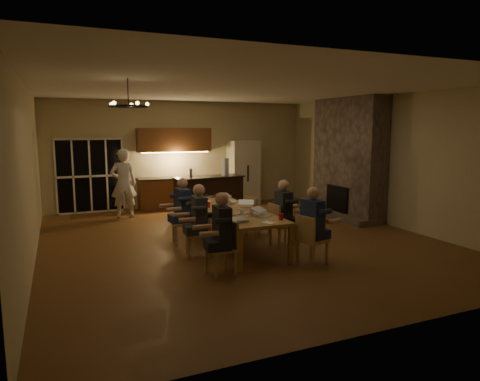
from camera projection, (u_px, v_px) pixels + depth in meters
name	position (u px, v px, depth m)	size (l,w,h in m)	color
floor	(240.00, 240.00, 9.22)	(9.00, 9.00, 0.00)	brown
back_wall	(182.00, 154.00, 13.11)	(8.00, 0.04, 3.20)	#C3B48A
left_wall	(27.00, 174.00, 7.43)	(0.04, 9.00, 3.20)	#C3B48A
right_wall	(389.00, 161.00, 10.55)	(0.04, 9.00, 3.20)	#C3B48A
ceiling	(240.00, 88.00, 8.76)	(8.00, 9.00, 0.04)	white
french_doors	(90.00, 176.00, 12.09)	(1.86, 0.08, 2.10)	black
fireplace	(348.00, 158.00, 11.52)	(0.58, 2.50, 3.20)	#6F6157
kitchenette	(175.00, 169.00, 12.76)	(2.24, 0.68, 2.40)	brown
refrigerator	(244.00, 172.00, 13.59)	(0.90, 0.68, 2.00)	beige
dining_table	(233.00, 228.00, 8.76)	(1.10, 3.17, 0.75)	tan
bar_island	(209.00, 196.00, 11.87)	(1.95, 0.68, 1.08)	black
chair_left_near	(221.00, 248.00, 7.00)	(0.44, 0.44, 0.89)	tan
chair_left_mid	(198.00, 234.00, 7.98)	(0.44, 0.44, 0.89)	tan
chair_left_far	(183.00, 223.00, 8.90)	(0.44, 0.44, 0.89)	tan
chair_right_near	(312.00, 240.00, 7.56)	(0.44, 0.44, 0.89)	tan
chair_right_mid	(282.00, 225.00, 8.70)	(0.44, 0.44, 0.89)	tan
chair_right_far	(258.00, 216.00, 9.58)	(0.44, 0.44, 0.89)	tan
person_left_near	(222.00, 234.00, 6.94)	(0.60, 0.60, 1.38)	black
person_right_near	(312.00, 225.00, 7.58)	(0.60, 0.60, 1.38)	navy
person_left_mid	(199.00, 221.00, 7.95)	(0.60, 0.60, 1.38)	#363C40
person_right_mid	(283.00, 214.00, 8.61)	(0.60, 0.60, 1.38)	black
person_left_far	(183.00, 210.00, 8.96)	(0.60, 0.60, 1.38)	navy
standing_person	(124.00, 183.00, 11.43)	(0.68, 0.45, 1.86)	silver
chandelier	(129.00, 106.00, 6.93)	(0.64, 0.64, 0.03)	black
laptop_a	(238.00, 215.00, 7.65)	(0.32, 0.28, 0.23)	silver
laptop_b	(264.00, 210.00, 8.04)	(0.32, 0.28, 0.23)	silver
laptop_c	(223.00, 205.00, 8.60)	(0.32, 0.28, 0.23)	silver
laptop_d	(246.00, 204.00, 8.77)	(0.32, 0.28, 0.23)	silver
laptop_e	(203.00, 197.00, 9.60)	(0.32, 0.28, 0.23)	silver
laptop_f	(228.00, 196.00, 9.72)	(0.32, 0.28, 0.23)	silver
mug_front	(242.00, 212.00, 8.22)	(0.08, 0.08, 0.10)	silver
mug_mid	(229.00, 202.00, 9.28)	(0.08, 0.08, 0.10)	silver
mug_back	(206.00, 202.00, 9.31)	(0.09, 0.09, 0.10)	silver
redcup_near	(281.00, 217.00, 7.73)	(0.08, 0.08, 0.12)	red
redcup_mid	(208.00, 205.00, 8.94)	(0.09, 0.09, 0.12)	red
redcup_far	(217.00, 197.00, 9.95)	(0.09, 0.09, 0.12)	red
can_silver	(251.00, 213.00, 8.05)	(0.07, 0.07, 0.12)	#B2B2B7
can_cola	(207.00, 197.00, 9.88)	(0.06, 0.06, 0.12)	#3F0F0C
plate_near	(259.00, 214.00, 8.25)	(0.25, 0.25, 0.02)	silver
plate_left	(236.00, 219.00, 7.77)	(0.23, 0.23, 0.02)	silver
plate_far	(234.00, 202.00, 9.60)	(0.24, 0.24, 0.02)	silver
notepad	(268.00, 223.00, 7.48)	(0.16, 0.22, 0.01)	white
bar_bottle	(191.00, 173.00, 11.51)	(0.08, 0.08, 0.24)	#99999E
bar_blender	(225.00, 167.00, 11.97)	(0.15, 0.15, 0.48)	silver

